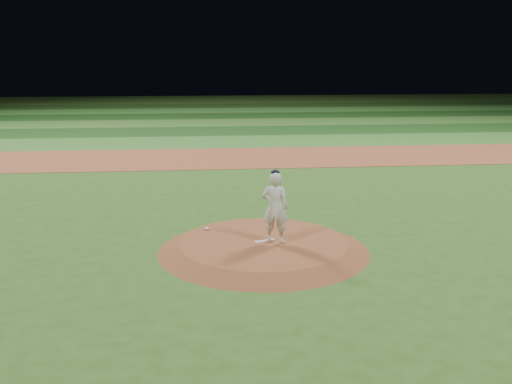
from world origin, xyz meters
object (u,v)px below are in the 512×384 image
pitcher_on_mound (275,207)px  pitching_rubber (265,241)px  rosin_bag (207,229)px  pitchers_mound (263,246)px

pitcher_on_mound → pitching_rubber: bearing=158.8°
rosin_bag → pitcher_on_mound: size_ratio=0.07×
pitching_rubber → rosin_bag: 1.90m
pitchers_mound → rosin_bag: bearing=141.7°
pitchers_mound → rosin_bag: rosin_bag is taller
pitching_rubber → rosin_bag: size_ratio=4.21×
pitcher_on_mound → pitchers_mound: bearing=158.2°
pitching_rubber → pitcher_on_mound: size_ratio=0.29×
pitchers_mound → pitcher_on_mound: (0.28, -0.11, 1.07)m
rosin_bag → pitcher_on_mound: pitcher_on_mound is taller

